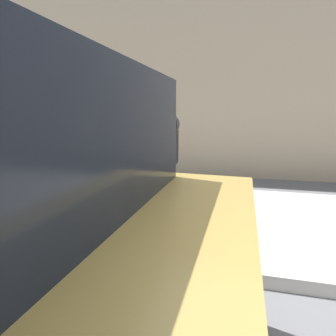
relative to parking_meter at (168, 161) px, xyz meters
name	(u,v)px	position (x,y,z in m)	size (l,w,h in m)	color
sidewalk	(189,216)	(0.05, 1.17, -1.05)	(24.00, 2.80, 0.14)	#BCB7AD
building_facade	(211,46)	(0.05, 4.28, 2.05)	(24.00, 0.30, 6.34)	tan
parking_meter	(168,161)	(0.00, 0.00, 0.00)	(0.21, 0.16, 1.44)	gray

